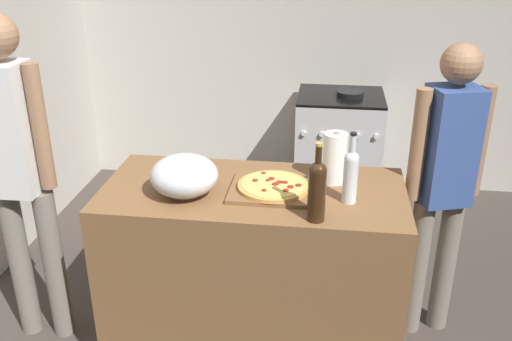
{
  "coord_description": "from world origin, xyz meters",
  "views": [
    {
      "loc": [
        0.2,
        -1.65,
        2.09
      ],
      "look_at": [
        -0.12,
        0.8,
        0.99
      ],
      "focal_mm": 39.34,
      "sensor_mm": 36.0,
      "label": 1
    }
  ],
  "objects_px": {
    "wine_bottle_amber": "(351,173)",
    "stove": "(338,149)",
    "paper_towel_roll": "(335,158)",
    "person_in_stripes": "(19,166)",
    "pizza": "(273,186)",
    "mixing_bowl": "(184,176)",
    "person_in_red": "(444,178)",
    "wine_bottle_green": "(317,188)"
  },
  "relations": [
    {
      "from": "wine_bottle_green",
      "to": "person_in_stripes",
      "type": "xyz_separation_m",
      "value": [
        -1.45,
        0.24,
        -0.09
      ]
    },
    {
      "from": "wine_bottle_green",
      "to": "stove",
      "type": "height_order",
      "value": "wine_bottle_green"
    },
    {
      "from": "wine_bottle_green",
      "to": "paper_towel_roll",
      "type": "bearing_deg",
      "value": 79.55
    },
    {
      "from": "paper_towel_roll",
      "to": "stove",
      "type": "bearing_deg",
      "value": 88.22
    },
    {
      "from": "stove",
      "to": "wine_bottle_green",
      "type": "bearing_deg",
      "value": -93.47
    },
    {
      "from": "paper_towel_roll",
      "to": "person_in_red",
      "type": "height_order",
      "value": "person_in_red"
    },
    {
      "from": "person_in_red",
      "to": "stove",
      "type": "bearing_deg",
      "value": 108.3
    },
    {
      "from": "stove",
      "to": "paper_towel_roll",
      "type": "bearing_deg",
      "value": -91.78
    },
    {
      "from": "wine_bottle_green",
      "to": "stove",
      "type": "relative_size",
      "value": 0.37
    },
    {
      "from": "wine_bottle_green",
      "to": "person_in_red",
      "type": "xyz_separation_m",
      "value": [
        0.62,
        0.55,
        -0.17
      ]
    },
    {
      "from": "paper_towel_roll",
      "to": "wine_bottle_amber",
      "type": "height_order",
      "value": "wine_bottle_amber"
    },
    {
      "from": "paper_towel_roll",
      "to": "person_in_red",
      "type": "relative_size",
      "value": 0.16
    },
    {
      "from": "person_in_stripes",
      "to": "paper_towel_roll",
      "type": "bearing_deg",
      "value": 5.9
    },
    {
      "from": "person_in_stripes",
      "to": "person_in_red",
      "type": "relative_size",
      "value": 1.09
    },
    {
      "from": "stove",
      "to": "person_in_stripes",
      "type": "relative_size",
      "value": 0.54
    },
    {
      "from": "pizza",
      "to": "stove",
      "type": "relative_size",
      "value": 0.36
    },
    {
      "from": "person_in_stripes",
      "to": "mixing_bowl",
      "type": "bearing_deg",
      "value": -5.02
    },
    {
      "from": "stove",
      "to": "person_in_stripes",
      "type": "xyz_separation_m",
      "value": [
        -1.58,
        -1.82,
        0.55
      ]
    },
    {
      "from": "person_in_red",
      "to": "pizza",
      "type": "bearing_deg",
      "value": -159.55
    },
    {
      "from": "mixing_bowl",
      "to": "paper_towel_roll",
      "type": "bearing_deg",
      "value": 18.92
    },
    {
      "from": "paper_towel_roll",
      "to": "wine_bottle_green",
      "type": "height_order",
      "value": "wine_bottle_green"
    },
    {
      "from": "wine_bottle_amber",
      "to": "person_in_stripes",
      "type": "distance_m",
      "value": 1.6
    },
    {
      "from": "wine_bottle_green",
      "to": "wine_bottle_amber",
      "type": "relative_size",
      "value": 1.05
    },
    {
      "from": "mixing_bowl",
      "to": "person_in_stripes",
      "type": "bearing_deg",
      "value": 174.98
    },
    {
      "from": "wine_bottle_amber",
      "to": "person_in_red",
      "type": "relative_size",
      "value": 0.21
    },
    {
      "from": "person_in_stripes",
      "to": "stove",
      "type": "bearing_deg",
      "value": 49.06
    },
    {
      "from": "stove",
      "to": "person_in_red",
      "type": "height_order",
      "value": "person_in_red"
    },
    {
      "from": "mixing_bowl",
      "to": "paper_towel_roll",
      "type": "xyz_separation_m",
      "value": [
        0.68,
        0.23,
        0.03
      ]
    },
    {
      "from": "paper_towel_roll",
      "to": "wine_bottle_amber",
      "type": "distance_m",
      "value": 0.22
    },
    {
      "from": "wine_bottle_green",
      "to": "person_in_red",
      "type": "height_order",
      "value": "person_in_red"
    },
    {
      "from": "mixing_bowl",
      "to": "person_in_stripes",
      "type": "xyz_separation_m",
      "value": [
        -0.85,
        0.07,
        -0.03
      ]
    },
    {
      "from": "mixing_bowl",
      "to": "person_in_red",
      "type": "distance_m",
      "value": 1.29
    },
    {
      "from": "wine_bottle_amber",
      "to": "mixing_bowl",
      "type": "bearing_deg",
      "value": -178.09
    },
    {
      "from": "pizza",
      "to": "mixing_bowl",
      "type": "distance_m",
      "value": 0.41
    },
    {
      "from": "wine_bottle_amber",
      "to": "stove",
      "type": "height_order",
      "value": "wine_bottle_amber"
    },
    {
      "from": "paper_towel_roll",
      "to": "person_in_stripes",
      "type": "relative_size",
      "value": 0.14
    },
    {
      "from": "paper_towel_roll",
      "to": "person_in_stripes",
      "type": "bearing_deg",
      "value": -174.1
    },
    {
      "from": "mixing_bowl",
      "to": "person_in_red",
      "type": "height_order",
      "value": "person_in_red"
    },
    {
      "from": "pizza",
      "to": "person_in_red",
      "type": "relative_size",
      "value": 0.21
    },
    {
      "from": "pizza",
      "to": "mixing_bowl",
      "type": "height_order",
      "value": "mixing_bowl"
    },
    {
      "from": "paper_towel_roll",
      "to": "wine_bottle_amber",
      "type": "relative_size",
      "value": 0.76
    },
    {
      "from": "pizza",
      "to": "paper_towel_roll",
      "type": "bearing_deg",
      "value": 28.94
    }
  ]
}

